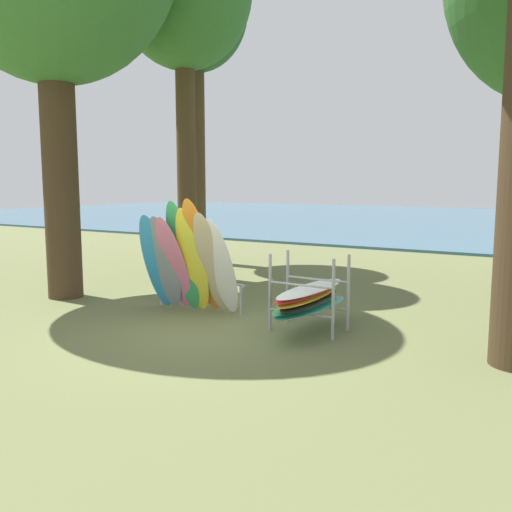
{
  "coord_description": "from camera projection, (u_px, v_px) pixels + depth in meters",
  "views": [
    {
      "loc": [
        5.26,
        -6.9,
        2.36
      ],
      "look_at": [
        0.27,
        1.26,
        1.1
      ],
      "focal_mm": 38.41,
      "sensor_mm": 36.0,
      "label": 1
    }
  ],
  "objects": [
    {
      "name": "lake_water",
      "position": [
        492.0,
        221.0,
        34.28
      ],
      "size": [
        80.0,
        36.0,
        0.1
      ],
      "primitive_type": "cube",
      "color": "#38607A",
      "rests_on": "ground"
    },
    {
      "name": "ground_plane",
      "position": [
        201.0,
        331.0,
        8.87
      ],
      "size": [
        80.0,
        80.0,
        0.0
      ],
      "primitive_type": "plane",
      "color": "#60663D"
    },
    {
      "name": "leaning_board_pile",
      "position": [
        188.0,
        262.0,
        9.95
      ],
      "size": [
        1.97,
        1.05,
        2.13
      ],
      "color": "#2D8ED1",
      "rests_on": "ground"
    },
    {
      "name": "tree_far_right_back",
      "position": [
        195.0,
        16.0,
        15.75
      ],
      "size": [
        3.07,
        3.07,
        9.12
      ],
      "color": "#4C3823",
      "rests_on": "ground"
    },
    {
      "name": "board_storage_rack",
      "position": [
        309.0,
        297.0,
        8.8
      ],
      "size": [
        1.15,
        2.13,
        1.25
      ],
      "color": "#9EA0A5",
      "rests_on": "ground"
    }
  ]
}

